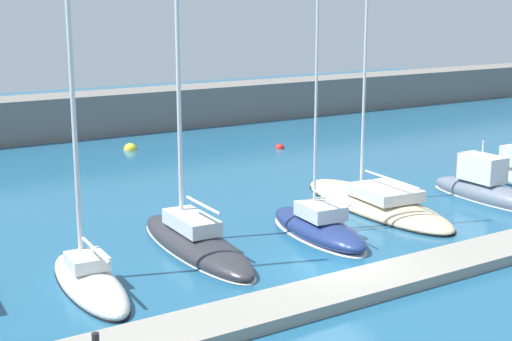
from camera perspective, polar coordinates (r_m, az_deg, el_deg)
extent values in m
plane|color=#1E567A|center=(26.32, 5.91, -7.72)|extent=(120.00, 120.00, 0.00)
cube|color=gray|center=(24.93, 8.64, -8.52)|extent=(39.20, 2.10, 0.38)
cube|color=slate|center=(53.24, -15.59, 3.91)|extent=(108.00, 3.67, 2.91)
ellipsoid|color=silver|center=(25.27, -12.55, -8.46)|extent=(2.14, 6.29, 1.04)
ellipsoid|color=black|center=(25.33, -12.54, -8.76)|extent=(2.16, 6.35, 0.12)
cylinder|color=silver|center=(24.58, -13.90, 7.07)|extent=(0.16, 0.16, 12.43)
cylinder|color=silver|center=(24.01, -12.12, -5.97)|extent=(0.31, 2.73, 0.11)
cube|color=silver|center=(25.20, -12.76, -6.74)|extent=(1.29, 1.52, 0.43)
ellipsoid|color=#2D2D33|center=(28.48, -4.62, -5.69)|extent=(2.54, 8.50, 1.07)
ellipsoid|color=silver|center=(28.54, -4.61, -6.01)|extent=(2.56, 8.58, 0.12)
cylinder|color=silver|center=(28.19, -6.04, 11.22)|extent=(0.17, 0.17, 15.47)
cylinder|color=silver|center=(27.38, -4.06, -2.66)|extent=(0.26, 2.73, 0.12)
cube|color=silver|center=(28.53, -4.94, -3.95)|extent=(1.38, 2.89, 0.56)
ellipsoid|color=navy|center=(30.12, 4.75, -4.44)|extent=(2.66, 6.32, 1.00)
ellipsoid|color=silver|center=(30.20, 4.74, -4.95)|extent=(2.68, 6.39, 0.12)
cylinder|color=silver|center=(29.18, 4.64, 7.43)|extent=(0.11, 0.11, 11.38)
cylinder|color=silver|center=(29.00, 5.70, -2.04)|extent=(0.36, 2.71, 0.07)
cube|color=silver|center=(29.75, 4.95, -3.08)|extent=(1.61, 1.99, 0.57)
ellipsoid|color=beige|center=(34.66, 9.06, -2.55)|extent=(4.14, 10.42, 0.95)
ellipsoid|color=black|center=(34.69, 9.05, -2.73)|extent=(4.18, 10.53, 0.12)
cylinder|color=silver|center=(33.43, 10.30, -0.67)|extent=(0.49, 3.92, 0.09)
cube|color=silver|center=(33.94, 9.79, -1.65)|extent=(2.58, 3.16, 0.50)
ellipsoid|color=slate|center=(37.04, 17.12, -1.75)|extent=(1.81, 6.45, 1.20)
ellipsoid|color=silver|center=(37.10, 17.09, -2.13)|extent=(1.83, 6.52, 0.12)
cube|color=silver|center=(37.00, 16.83, 0.19)|extent=(1.30, 2.25, 1.23)
cube|color=black|center=(37.34, 16.20, 0.63)|extent=(1.12, 0.59, 0.69)
cylinder|color=silver|center=(36.81, 16.93, 1.66)|extent=(0.08, 0.08, 0.71)
sphere|color=red|center=(48.05, 1.84, 1.71)|extent=(0.60, 0.60, 0.60)
sphere|color=yellow|center=(48.20, -9.56, 1.57)|extent=(0.85, 0.85, 0.85)
cylinder|color=black|center=(20.25, -12.14, -12.59)|extent=(0.20, 0.20, 0.44)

